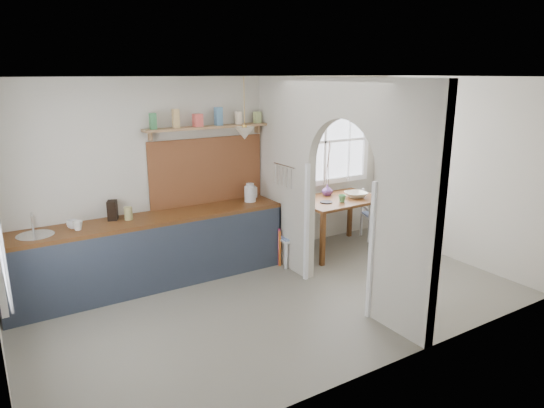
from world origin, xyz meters
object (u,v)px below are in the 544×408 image
chair_left (291,236)px  kettle (250,192)px  vase (327,190)px  dining_table (337,224)px  chair_right (375,214)px

chair_left → kettle: 0.85m
chair_left → vase: size_ratio=4.75×
chair_left → kettle: (-0.46, 0.36, 0.62)m
chair_left → kettle: size_ratio=3.17×
chair_left → kettle: bearing=-122.5°
dining_table → kettle: bearing=167.3°
dining_table → chair_left: (-0.91, -0.08, 0.00)m
chair_right → vase: bearing=100.8°
chair_left → kettle: kettle is taller
kettle → chair_left: bearing=-28.1°
dining_table → vase: bearing=95.5°
vase → chair_right: bearing=-9.5°
kettle → vase: (1.34, -0.04, -0.13)m
vase → kettle: bearing=178.3°
chair_right → kettle: bearing=105.5°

